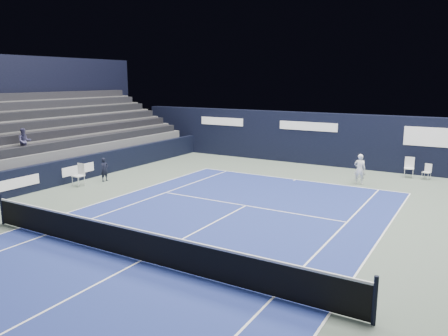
{
  "coord_description": "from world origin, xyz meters",
  "views": [
    {
      "loc": [
        7.94,
        -8.77,
        5.07
      ],
      "look_at": [
        -1.45,
        7.1,
        1.3
      ],
      "focal_mm": 35.0,
      "sensor_mm": 36.0,
      "label": 1
    }
  ],
  "objects_px": {
    "folding_chair_back_a": "(428,169)",
    "tennis_net": "(140,244)",
    "line_judge_chair": "(80,173)",
    "tennis_player": "(360,169)",
    "folding_chair_back_b": "(409,166)"
  },
  "relations": [
    {
      "from": "tennis_player",
      "to": "folding_chair_back_a",
      "type": "bearing_deg",
      "value": 46.38
    },
    {
      "from": "folding_chair_back_a",
      "to": "tennis_player",
      "type": "xyz_separation_m",
      "value": [
        -2.76,
        -2.9,
        0.21
      ]
    },
    {
      "from": "folding_chair_back_b",
      "to": "line_judge_chair",
      "type": "bearing_deg",
      "value": -150.21
    },
    {
      "from": "line_judge_chair",
      "to": "tennis_player",
      "type": "distance_m",
      "value": 13.6
    },
    {
      "from": "folding_chair_back_b",
      "to": "tennis_net",
      "type": "distance_m",
      "value": 16.19
    },
    {
      "from": "folding_chair_back_a",
      "to": "tennis_net",
      "type": "height_order",
      "value": "tennis_net"
    },
    {
      "from": "folding_chair_back_a",
      "to": "folding_chair_back_b",
      "type": "bearing_deg",
      "value": -162.5
    },
    {
      "from": "folding_chair_back_a",
      "to": "line_judge_chair",
      "type": "xyz_separation_m",
      "value": [
        -14.31,
        -10.07,
        0.07
      ]
    },
    {
      "from": "folding_chair_back_a",
      "to": "folding_chair_back_b",
      "type": "xyz_separation_m",
      "value": [
        -0.9,
        0.01,
        0.07
      ]
    },
    {
      "from": "folding_chair_back_a",
      "to": "line_judge_chair",
      "type": "relative_size",
      "value": 0.76
    },
    {
      "from": "line_judge_chair",
      "to": "tennis_net",
      "type": "distance_m",
      "value": 10.07
    },
    {
      "from": "folding_chair_back_a",
      "to": "folding_chair_back_b",
      "type": "distance_m",
      "value": 0.9
    },
    {
      "from": "tennis_player",
      "to": "folding_chair_back_b",
      "type": "bearing_deg",
      "value": 57.33
    },
    {
      "from": "folding_chair_back_b",
      "to": "tennis_player",
      "type": "height_order",
      "value": "tennis_player"
    },
    {
      "from": "folding_chair_back_b",
      "to": "folding_chair_back_a",
      "type": "bearing_deg",
      "value": -7.74
    }
  ]
}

